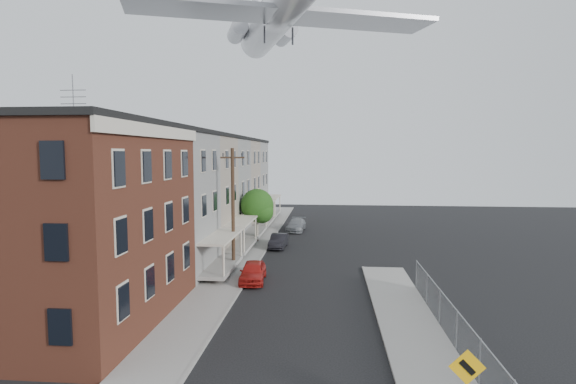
% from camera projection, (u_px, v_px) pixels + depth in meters
% --- Properties ---
extents(sidewalk_left, '(3.00, 62.00, 0.12)m').
position_uv_depth(sidewalk_left, '(249.00, 251.00, 39.48)').
color(sidewalk_left, gray).
rests_on(sidewalk_left, ground).
extents(sidewalk_right, '(3.00, 26.00, 0.12)m').
position_uv_depth(sidewalk_right, '(416.00, 340.00, 20.64)').
color(sidewalk_right, gray).
rests_on(sidewalk_right, ground).
extents(curb_left, '(0.15, 62.00, 0.14)m').
position_uv_depth(curb_left, '(265.00, 251.00, 39.35)').
color(curb_left, gray).
rests_on(curb_left, ground).
extents(curb_right, '(0.15, 26.00, 0.14)m').
position_uv_depth(curb_right, '(384.00, 339.00, 20.77)').
color(curb_right, gray).
rests_on(curb_right, ground).
extents(corner_building, '(10.31, 12.30, 12.15)m').
position_uv_depth(corner_building, '(63.00, 222.00, 22.74)').
color(corner_building, '#371911').
rests_on(corner_building, ground).
extents(row_house_a, '(11.98, 7.00, 10.30)m').
position_uv_depth(row_house_a, '(141.00, 202.00, 32.17)').
color(row_house_a, slate).
rests_on(row_house_a, ground).
extents(row_house_b, '(11.98, 7.00, 10.30)m').
position_uv_depth(row_house_b, '(174.00, 193.00, 39.11)').
color(row_house_b, gray).
rests_on(row_house_b, ground).
extents(row_house_c, '(11.98, 7.00, 10.30)m').
position_uv_depth(row_house_c, '(198.00, 187.00, 46.06)').
color(row_house_c, slate).
rests_on(row_house_c, ground).
extents(row_house_d, '(11.98, 7.00, 10.30)m').
position_uv_depth(row_house_d, '(215.00, 183.00, 53.00)').
color(row_house_d, gray).
rests_on(row_house_d, ground).
extents(row_house_e, '(11.98, 7.00, 10.30)m').
position_uv_depth(row_house_e, '(228.00, 179.00, 59.95)').
color(row_house_e, slate).
rests_on(row_house_e, ground).
extents(chainlink_fence, '(0.06, 18.06, 1.90)m').
position_uv_depth(chainlink_fence, '(457.00, 330.00, 19.43)').
color(chainlink_fence, gray).
rests_on(chainlink_fence, ground).
extents(warning_sign, '(1.10, 0.11, 2.80)m').
position_uv_depth(warning_sign, '(467.00, 379.00, 13.50)').
color(warning_sign, '#515156').
rests_on(warning_sign, ground).
extents(utility_pole, '(1.80, 0.26, 9.00)m').
position_uv_depth(utility_pole, '(233.00, 207.00, 33.13)').
color(utility_pole, black).
rests_on(utility_pole, ground).
extents(street_tree, '(3.22, 3.20, 5.20)m').
position_uv_depth(street_tree, '(258.00, 207.00, 43.05)').
color(street_tree, black).
rests_on(street_tree, ground).
extents(car_near, '(1.87, 4.12, 1.37)m').
position_uv_depth(car_near, '(253.00, 272.00, 30.14)').
color(car_near, '#B01B16').
rests_on(car_near, ground).
extents(car_mid, '(1.54, 3.90, 1.26)m').
position_uv_depth(car_mid, '(278.00, 241.00, 40.89)').
color(car_mid, black).
rests_on(car_mid, ground).
extents(car_far, '(2.19, 4.70, 1.33)m').
position_uv_depth(car_far, '(296.00, 225.00, 49.65)').
color(car_far, gray).
rests_on(car_far, ground).
extents(airplane, '(27.14, 31.06, 9.03)m').
position_uv_depth(airplane, '(280.00, 10.00, 41.35)').
color(airplane, white).
rests_on(airplane, ground).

